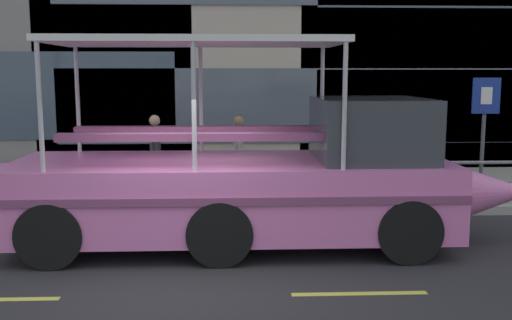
{
  "coord_description": "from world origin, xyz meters",
  "views": [
    {
      "loc": [
        0.71,
        -8.61,
        2.89
      ],
      "look_at": [
        1.18,
        2.15,
        1.3
      ],
      "focal_mm": 41.89,
      "sensor_mm": 36.0,
      "label": 1
    }
  ],
  "objects_px": {
    "duck_tour_boat": "(261,181)",
    "pedestrian_mid_left": "(239,146)",
    "pedestrian_near_bow": "(390,147)",
    "parking_sign": "(485,117)",
    "pedestrian_mid_right": "(155,146)"
  },
  "relations": [
    {
      "from": "duck_tour_boat",
      "to": "pedestrian_mid_right",
      "type": "bearing_deg",
      "value": 121.86
    },
    {
      "from": "parking_sign",
      "to": "pedestrian_mid_right",
      "type": "relative_size",
      "value": 1.47
    },
    {
      "from": "duck_tour_boat",
      "to": "pedestrian_mid_left",
      "type": "bearing_deg",
      "value": 94.95
    },
    {
      "from": "duck_tour_boat",
      "to": "pedestrian_near_bow",
      "type": "distance_m",
      "value": 4.56
    },
    {
      "from": "parking_sign",
      "to": "duck_tour_boat",
      "type": "relative_size",
      "value": 0.29
    },
    {
      "from": "pedestrian_near_bow",
      "to": "parking_sign",
      "type": "bearing_deg",
      "value": -19.39
    },
    {
      "from": "duck_tour_boat",
      "to": "pedestrian_mid_left",
      "type": "xyz_separation_m",
      "value": [
        -0.32,
        3.72,
        0.14
      ]
    },
    {
      "from": "pedestrian_mid_left",
      "to": "pedestrian_mid_right",
      "type": "bearing_deg",
      "value": -174.11
    },
    {
      "from": "parking_sign",
      "to": "duck_tour_boat",
      "type": "bearing_deg",
      "value": -151.1
    },
    {
      "from": "pedestrian_near_bow",
      "to": "pedestrian_mid_left",
      "type": "distance_m",
      "value": 3.41
    },
    {
      "from": "parking_sign",
      "to": "pedestrian_near_bow",
      "type": "height_order",
      "value": "parking_sign"
    },
    {
      "from": "pedestrian_mid_right",
      "to": "parking_sign",
      "type": "bearing_deg",
      "value": -6.51
    },
    {
      "from": "pedestrian_near_bow",
      "to": "pedestrian_mid_left",
      "type": "bearing_deg",
      "value": 174.03
    },
    {
      "from": "pedestrian_near_bow",
      "to": "duck_tour_boat",
      "type": "bearing_deg",
      "value": -132.38
    },
    {
      "from": "duck_tour_boat",
      "to": "pedestrian_mid_left",
      "type": "height_order",
      "value": "duck_tour_boat"
    }
  ]
}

